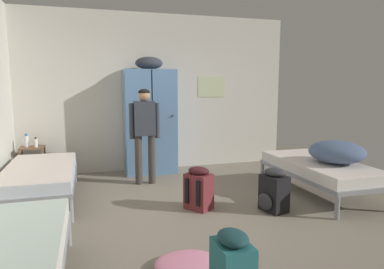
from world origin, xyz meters
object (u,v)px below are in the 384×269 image
(bed_right, at_px, (319,168))
(lotion_bottle, at_px, (36,143))
(bedding_heap, at_px, (337,152))
(locker_bank, at_px, (150,119))
(backpack_maroon, at_px, (199,189))
(bed_left_rear, at_px, (40,174))
(backpack_teal, at_px, (231,269))
(water_bottle, at_px, (26,141))
(person_traveler, at_px, (145,127))
(clothes_pile_pink, at_px, (187,263))
(backpack_black, at_px, (273,191))
(shelf_unit, at_px, (33,160))

(bed_right, distance_m, lotion_bottle, 4.47)
(lotion_bottle, bearing_deg, bedding_heap, -26.84)
(locker_bank, distance_m, backpack_maroon, 2.19)
(bed_left_rear, relative_size, backpack_teal, 3.45)
(bed_left_rear, relative_size, water_bottle, 8.68)
(water_bottle, bearing_deg, person_traveler, -21.69)
(bed_left_rear, relative_size, bedding_heap, 2.43)
(locker_bank, bearing_deg, person_traveler, -106.51)
(backpack_maroon, bearing_deg, backpack_teal, -101.27)
(bed_left_rear, relative_size, clothes_pile_pink, 3.33)
(locker_bank, relative_size, lotion_bottle, 12.48)
(bed_left_rear, height_order, lotion_bottle, lotion_bottle)
(bed_left_rear, bearing_deg, bedding_heap, -14.06)
(bed_right, relative_size, water_bottle, 8.68)
(bed_right, bearing_deg, person_traveler, 151.76)
(bed_right, distance_m, backpack_maroon, 1.87)
(bedding_heap, relative_size, backpack_teal, 1.42)
(backpack_teal, bearing_deg, bed_right, 42.09)
(locker_bank, relative_size, person_traveler, 1.36)
(lotion_bottle, xyz_separation_m, backpack_maroon, (2.16, -2.02, -0.38))
(backpack_black, xyz_separation_m, clothes_pile_pink, (-1.43, -1.03, -0.21))
(locker_bank, height_order, backpack_black, locker_bank)
(person_traveler, xyz_separation_m, lotion_bottle, (-1.69, 0.67, -0.27))
(bedding_heap, distance_m, lotion_bottle, 4.67)
(bed_left_rear, bearing_deg, person_traveler, 16.23)
(lotion_bottle, relative_size, backpack_teal, 0.30)
(shelf_unit, bearing_deg, bedding_heap, -26.89)
(bedding_heap, height_order, backpack_maroon, bedding_heap)
(bed_left_rear, bearing_deg, shelf_unit, 102.26)
(bedding_heap, relative_size, clothes_pile_pink, 1.37)
(shelf_unit, xyz_separation_m, bed_right, (4.10, -1.97, 0.04))
(bedding_heap, height_order, lotion_bottle, bedding_heap)
(lotion_bottle, bearing_deg, clothes_pile_pink, -64.82)
(shelf_unit, height_order, water_bottle, water_bottle)
(bed_right, xyz_separation_m, backpack_teal, (-2.25, -2.03, -0.12))
(bed_right, bearing_deg, shelf_unit, 154.35)
(person_traveler, bearing_deg, locker_bank, 73.49)
(backpack_maroon, bearing_deg, water_bottle, 138.04)
(backpack_maroon, xyz_separation_m, clothes_pile_pink, (-0.56, -1.38, -0.21))
(person_traveler, distance_m, backpack_teal, 3.36)
(bedding_heap, bearing_deg, person_traveler, 149.88)
(backpack_black, distance_m, backpack_maroon, 0.94)
(bed_right, distance_m, water_bottle, 4.63)
(bed_right, distance_m, backpack_black, 1.10)
(water_bottle, bearing_deg, clothes_pile_pink, -63.20)
(bed_right, height_order, clothes_pile_pink, bed_right)
(bed_right, bearing_deg, bedding_heap, -52.29)
(bed_left_rear, relative_size, backpack_maroon, 3.45)
(person_traveler, bearing_deg, water_bottle, 158.31)
(shelf_unit, distance_m, backpack_maroon, 3.04)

